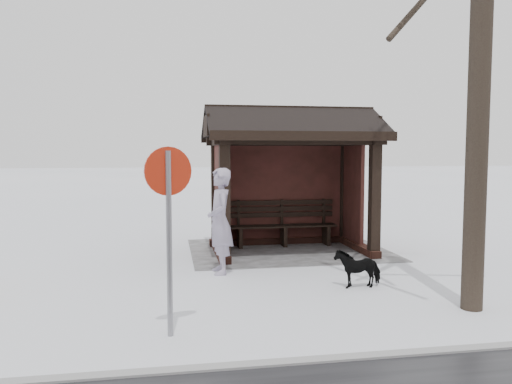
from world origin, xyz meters
TOP-DOWN VIEW (x-y plane):
  - ground at (0.00, 0.00)m, footprint 120.00×120.00m
  - kerb at (0.00, 5.50)m, footprint 120.00×0.15m
  - trampled_patch at (0.00, -0.20)m, footprint 4.20×3.20m
  - bus_shelter at (0.00, -0.16)m, footprint 3.60×2.40m
  - pedestrian at (1.66, 1.60)m, footprint 0.50×0.71m
  - dog at (-0.40, 2.84)m, footprint 0.72×0.36m
  - road_sign at (2.54, 4.49)m, footprint 0.54×0.22m

SIDE VIEW (x-z plane):
  - ground at x=0.00m, z-range 0.00..0.00m
  - trampled_patch at x=0.00m, z-range 0.00..0.02m
  - kerb at x=0.00m, z-range -0.02..0.04m
  - dog at x=-0.40m, z-range 0.00..0.59m
  - pedestrian at x=1.66m, z-range 0.00..1.85m
  - road_sign at x=2.54m, z-range 0.50..2.69m
  - bus_shelter at x=0.00m, z-range 0.62..3.71m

